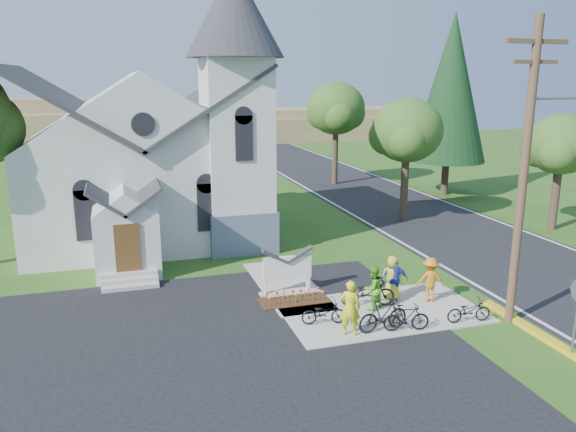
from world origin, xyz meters
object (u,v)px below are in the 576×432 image
object	(u,v)px
bike_1	(383,315)
cyclist_2	(395,279)
bike_2	(368,292)
bike_4	(469,311)
bike_0	(324,313)
church_sign	(287,268)
cyclist_0	(350,308)
utility_pole	(526,165)
cyclist_3	(430,279)
cyclist_4	(392,278)
bike_3	(406,318)
cyclist_1	(373,288)

from	to	relation	value
bike_1	cyclist_2	bearing A→B (deg)	-41.15
bike_2	bike_4	xyz separation A→B (m)	(2.70, -2.27, -0.11)
bike_0	bike_4	world-z (taller)	bike_4
church_sign	cyclist_0	size ratio (longest dim) A/B	1.19
cyclist_2	utility_pole	bearing A→B (deg)	161.21
cyclist_3	cyclist_4	distance (m)	1.38
bike_2	bike_4	distance (m)	3.53
cyclist_4	bike_1	bearing A→B (deg)	78.86
cyclist_2	bike_4	xyz separation A→B (m)	(1.50, -2.51, -0.41)
church_sign	bike_0	world-z (taller)	church_sign
church_sign	utility_pole	distance (m)	9.18
utility_pole	bike_3	bearing A→B (deg)	175.53
utility_pole	cyclist_1	bearing A→B (deg)	151.72
bike_0	bike_1	xyz separation A→B (m)	(1.66, -1.06, 0.15)
bike_3	cyclist_4	bearing A→B (deg)	-6.14
cyclist_3	cyclist_4	size ratio (longest dim) A/B	0.98
cyclist_1	bike_2	xyz separation A→B (m)	(-0.03, 0.35, -0.29)
cyclist_1	bike_4	bearing A→B (deg)	126.13
church_sign	bike_3	size ratio (longest dim) A/B	1.43
cyclist_0	cyclist_2	bearing A→B (deg)	-118.58
cyclist_0	bike_1	bearing A→B (deg)	-161.09
church_sign	cyclist_2	distance (m)	4.06
cyclist_2	bike_2	bearing A→B (deg)	35.70
utility_pole	bike_1	distance (m)	6.65
cyclist_4	bike_4	world-z (taller)	cyclist_4
church_sign	cyclist_0	bearing A→B (deg)	-78.34
utility_pole	cyclist_3	distance (m)	5.39
cyclist_4	bike_4	xyz separation A→B (m)	(1.57, -2.59, -0.44)
bike_3	cyclist_4	world-z (taller)	cyclist_4
cyclist_1	cyclist_2	size ratio (longest dim) A/B	0.99
church_sign	cyclist_0	xyz separation A→B (m)	(0.84, -4.09, -0.06)
bike_2	bike_3	distance (m)	2.30
bike_4	bike_0	bearing A→B (deg)	81.60
bike_2	church_sign	bearing A→B (deg)	61.78
church_sign	bike_4	xyz separation A→B (m)	(5.09, -4.40, -0.57)
cyclist_0	cyclist_4	bearing A→B (deg)	-116.86
cyclist_3	cyclist_0	bearing A→B (deg)	37.82
cyclist_4	cyclist_1	bearing A→B (deg)	52.86
cyclist_1	cyclist_2	xyz separation A→B (m)	(1.16, 0.58, 0.01)
cyclist_0	bike_4	world-z (taller)	cyclist_0
cyclist_2	cyclist_3	bearing A→B (deg)	-176.80
church_sign	bike_3	xyz separation A→B (m)	(2.72, -4.40, -0.51)
cyclist_1	bike_3	xyz separation A→B (m)	(0.30, -1.93, -0.35)
bike_1	cyclist_3	bearing A→B (deg)	-63.29
bike_1	bike_4	xyz separation A→B (m)	(3.09, -0.23, -0.14)
cyclist_1	bike_1	distance (m)	1.77
cyclist_0	utility_pole	bearing A→B (deg)	-163.38
bike_2	cyclist_3	size ratio (longest dim) A/B	1.18
bike_0	bike_2	xyz separation A→B (m)	(2.06, 0.98, 0.12)
bike_0	cyclist_4	size ratio (longest dim) A/B	0.89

